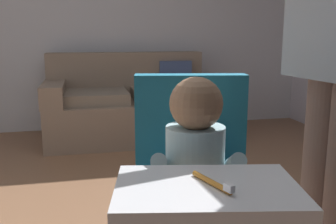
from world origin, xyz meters
The scene contains 3 objects.
wall_far centered at (0.00, 2.53, 1.35)m, with size 5.50×0.06×2.71m, color silver.
couch centered at (0.25, 2.01, 0.33)m, with size 1.65×0.86×0.86m.
high_chair centered at (0.11, -0.78, 0.64)m, with size 0.70×0.80×0.94m.
Camera 1 is at (-0.20, -1.81, 1.04)m, focal length 40.77 mm.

